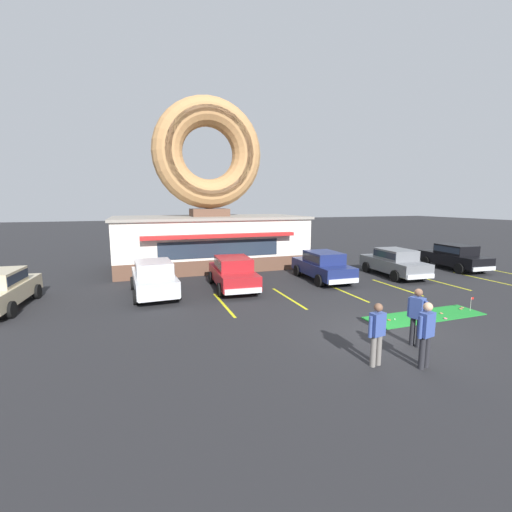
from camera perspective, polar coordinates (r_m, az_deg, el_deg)
The scene contains 28 objects.
ground_plane at distance 12.18m, azimuth 20.74°, elevation -12.16°, with size 160.00×160.00×0.00m, color #232326.
donut_shop_building at distance 23.03m, azimuth -7.77°, elevation 7.53°, with size 12.30×6.75×10.96m.
putting_mat at distance 14.60m, azimuth 26.31°, elevation -8.94°, with size 4.80×1.30×0.03m, color #1E842D.
mini_donut_near_left at distance 13.92m, azimuth 25.43°, elevation -9.60°, with size 0.13×0.13×0.04m, color #D8667F.
mini_donut_near_right at distance 14.91m, azimuth 26.46°, elevation -8.46°, with size 0.13×0.13×0.04m, color #D8667F.
mini_donut_mid_left at distance 14.28m, azimuth 27.18°, elevation -9.26°, with size 0.13×0.13×0.04m, color #D8667F.
mini_donut_mid_centre at distance 15.11m, azimuth 28.50°, elevation -8.39°, with size 0.13×0.13×0.04m, color #A5724C.
mini_donut_mid_right at distance 14.54m, azimuth 29.02°, elevation -9.08°, with size 0.13×0.13×0.04m, color #D8667F.
mini_donut_far_left at distance 16.32m, azimuth 31.13°, elevation -7.36°, with size 0.13×0.13×0.04m, color #A5724C.
mini_donut_far_centre at distance 16.10m, azimuth 30.95°, elevation -7.56°, with size 0.13×0.13×0.04m, color #A5724C.
mini_donut_far_right at distance 13.50m, azimuth 21.32°, elevation -9.90°, with size 0.13×0.13×0.04m, color brown.
golf_ball at distance 13.65m, azimuth 22.12°, elevation -9.73°, with size 0.04×0.04×0.04m, color white.
putting_flag_pin at distance 16.01m, azimuth 32.29°, elevation -6.31°, with size 0.13×0.01×0.55m.
car_black at distance 25.44m, azimuth 30.13°, elevation 0.04°, with size 2.20×4.66×1.60m.
car_red at distance 17.03m, azimuth -3.86°, elevation -2.59°, with size 2.19×4.66×1.60m.
car_navy at distance 19.20m, azimuth 11.05°, elevation -1.43°, with size 2.10×4.62×1.60m.
car_grey at distance 21.47m, azimuth 22.04°, elevation -0.83°, with size 2.22×4.67×1.60m.
car_silver at distance 16.56m, azimuth -16.67°, elevation -3.28°, with size 2.12×4.63×1.60m.
pedestrian_blue_sweater_man at distance 9.96m, azimuth 26.47°, elevation -11.24°, with size 0.59×0.31×1.77m.
pedestrian_hooded_kid at distance 11.30m, azimuth 25.24°, elevation -8.79°, with size 0.35×0.57×1.77m.
pedestrian_leather_jacket_man at distance 9.63m, azimuth 19.52°, elevation -11.75°, with size 0.59×0.30×1.70m.
trash_bin at distance 22.62m, azimuth 11.39°, elevation -0.85°, with size 0.57×0.57×0.97m.
parking_stripe_far_left at distance 14.64m, azimuth -5.42°, elevation -8.04°, with size 0.12×3.60×0.01m, color yellow.
parking_stripe_left at distance 15.60m, azimuth 5.41°, elevation -6.97°, with size 0.12×3.60×0.01m, color yellow.
parking_stripe_mid_left at distance 17.04m, azimuth 14.66°, elevation -5.86°, with size 0.12×3.60×0.01m, color yellow.
parking_stripe_centre at distance 18.85m, azimuth 22.27°, elevation -4.82°, with size 0.12×3.60×0.01m, color yellow.
parking_stripe_mid_right at distance 20.94m, azimuth 28.44°, elevation -3.92°, with size 0.12×3.60×0.01m, color yellow.
parking_stripe_right at distance 23.23m, azimuth 33.44°, elevation -3.15°, with size 0.12×3.60×0.01m, color yellow.
Camera 1 is at (-7.50, -8.60, 4.26)m, focal length 24.00 mm.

